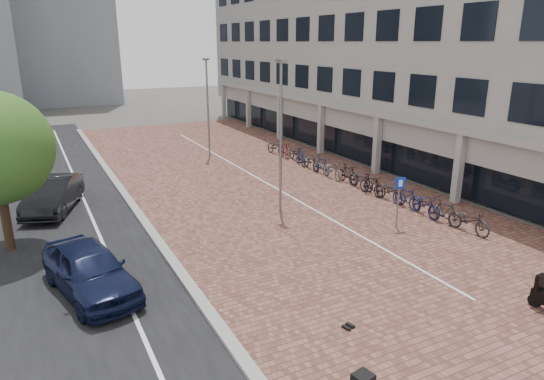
{
  "coord_description": "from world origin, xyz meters",
  "views": [
    {
      "loc": [
        -8.96,
        -11.66,
        7.37
      ],
      "look_at": [
        0.0,
        6.0,
        1.3
      ],
      "focal_mm": 32.01,
      "sensor_mm": 36.0,
      "label": 1
    }
  ],
  "objects": [
    {
      "name": "parking_sign",
      "position": [
        4.04,
        2.63,
        1.44
      ],
      "size": [
        0.45,
        0.13,
        2.18
      ],
      "rotation": [
        0.0,
        0.0,
        -0.21
      ],
      "color": "slate",
      "rests_on": "ground"
    },
    {
      "name": "parking_line",
      "position": [
        2.2,
        12.0,
        0.04
      ],
      "size": [
        0.1,
        30.0,
        0.0
      ],
      "primitive_type": "cube",
      "color": "white",
      "rests_on": "plaza_brick"
    },
    {
      "name": "shoes",
      "position": [
        -2.0,
        -2.51,
        0.04
      ],
      "size": [
        0.42,
        0.37,
        0.09
      ],
      "primitive_type": null,
      "rotation": [
        0.0,
        0.0,
        0.25
      ],
      "color": "black",
      "rests_on": "ground"
    },
    {
      "name": "lamp_near",
      "position": [
        0.76,
        6.66,
        3.31
      ],
      "size": [
        0.12,
        0.12,
        6.62
      ],
      "primitive_type": "cylinder",
      "color": "slate",
      "rests_on": "ground"
    },
    {
      "name": "bike_row",
      "position": [
        6.08,
        9.05,
        0.52
      ],
      "size": [
        1.27,
        18.13,
        1.05
      ],
      "color": "#222228",
      "rests_on": "ground"
    },
    {
      "name": "lane_line",
      "position": [
        -7.0,
        12.0,
        0.02
      ],
      "size": [
        0.12,
        44.0,
        0.0
      ],
      "primitive_type": "cube",
      "color": "white",
      "rests_on": "street_asphalt"
    },
    {
      "name": "street_asphalt",
      "position": [
        -9.0,
        12.0,
        0.01
      ],
      "size": [
        8.0,
        50.0,
        0.03
      ],
      "primitive_type": "cube",
      "color": "black",
      "rests_on": "ground"
    },
    {
      "name": "car_dark",
      "position": [
        -8.36,
        11.41,
        0.77
      ],
      "size": [
        3.08,
        4.92,
        1.53
      ],
      "primitive_type": "imported",
      "rotation": [
        0.0,
        0.0,
        -0.34
      ],
      "color": "black",
      "rests_on": "ground"
    },
    {
      "name": "car_navy",
      "position": [
        -7.88,
        2.67,
        0.77
      ],
      "size": [
        2.8,
        4.83,
        1.55
      ],
      "primitive_type": "imported",
      "rotation": [
        0.0,
        0.0,
        0.23
      ],
      "color": "black",
      "rests_on": "ground"
    },
    {
      "name": "lamp_far",
      "position": [
        1.57,
        18.27,
        3.16
      ],
      "size": [
        0.12,
        0.12,
        6.32
      ],
      "primitive_type": "cylinder",
      "color": "slate",
      "rests_on": "ground"
    },
    {
      "name": "plaza_brick",
      "position": [
        2.0,
        12.0,
        0.01
      ],
      "size": [
        14.5,
        42.0,
        0.04
      ],
      "primitive_type": "cube",
      "color": "brown",
      "rests_on": "ground"
    },
    {
      "name": "ground",
      "position": [
        0.0,
        0.0,
        0.0
      ],
      "size": [
        140.0,
        140.0,
        0.0
      ],
      "primitive_type": "plane",
      "color": "#474442",
      "rests_on": "ground"
    },
    {
      "name": "office_building",
      "position": [
        12.97,
        16.0,
        8.44
      ],
      "size": [
        8.4,
        40.0,
        15.0
      ],
      "color": "#979792",
      "rests_on": "ground"
    },
    {
      "name": "curb",
      "position": [
        -5.1,
        12.0,
        0.07
      ],
      "size": [
        0.35,
        42.0,
        0.14
      ],
      "primitive_type": "cube",
      "color": "gray",
      "rests_on": "ground"
    }
  ]
}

